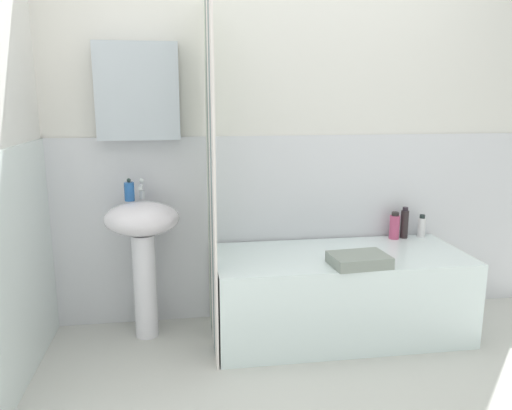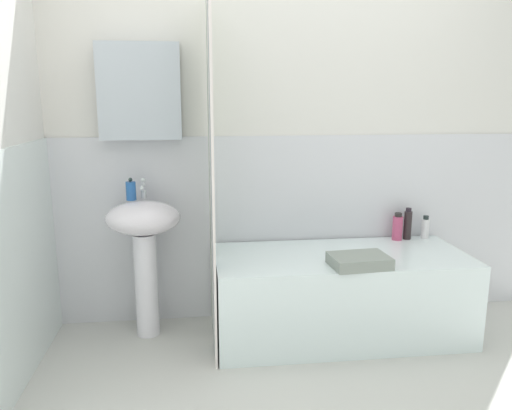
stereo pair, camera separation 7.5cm
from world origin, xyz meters
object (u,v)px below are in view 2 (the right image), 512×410
at_px(sink, 144,238).
at_px(towel_folded, 359,261).
at_px(lotion_bottle, 398,227).
at_px(soap_dispenser, 131,191).
at_px(conditioner_bottle, 408,224).
at_px(shampoo_bottle, 425,228).
at_px(bathtub, 340,294).

relative_size(sink, towel_folded, 2.65).
relative_size(sink, lotion_bottle, 4.63).
relative_size(soap_dispenser, towel_folded, 0.42).
relative_size(conditioner_bottle, lotion_bottle, 1.16).
xyz_separation_m(sink, shampoo_bottle, (1.83, 0.14, -0.03)).
bearing_deg(conditioner_bottle, bathtub, -152.69).
xyz_separation_m(bathtub, lotion_bottle, (0.46, 0.26, 0.34)).
height_order(soap_dispenser, conditioner_bottle, soap_dispenser).
distance_m(lotion_bottle, towel_folded, 0.65).
relative_size(soap_dispenser, shampoo_bottle, 0.88).
relative_size(bathtub, conditioner_bottle, 7.19).
xyz_separation_m(bathtub, shampoo_bottle, (0.66, 0.28, 0.33)).
distance_m(sink, soap_dispenser, 0.29).
bearing_deg(sink, soap_dispenser, 146.15).
bearing_deg(shampoo_bottle, soap_dispenser, -177.23).
height_order(sink, soap_dispenser, soap_dispenser).
height_order(soap_dispenser, bathtub, soap_dispenser).
xyz_separation_m(shampoo_bottle, towel_folded, (-0.62, -0.50, -0.04)).
bearing_deg(bathtub, conditioner_bottle, 27.31).
relative_size(soap_dispenser, lotion_bottle, 0.74).
relative_size(sink, conditioner_bottle, 3.99).
relative_size(soap_dispenser, conditioner_bottle, 0.64).
height_order(soap_dispenser, lotion_bottle, soap_dispenser).
bearing_deg(lotion_bottle, soap_dispenser, -177.42).
bearing_deg(bathtub, sink, 173.15).
xyz_separation_m(soap_dispenser, towel_folded, (1.28, -0.41, -0.35)).
distance_m(shampoo_bottle, conditioner_bottle, 0.13).
xyz_separation_m(shampoo_bottle, lotion_bottle, (-0.20, -0.02, 0.01)).
distance_m(shampoo_bottle, lotion_bottle, 0.20).
bearing_deg(towel_folded, shampoo_bottle, 38.97).
bearing_deg(bathtub, towel_folded, -81.36).
bearing_deg(shampoo_bottle, sink, -175.71).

